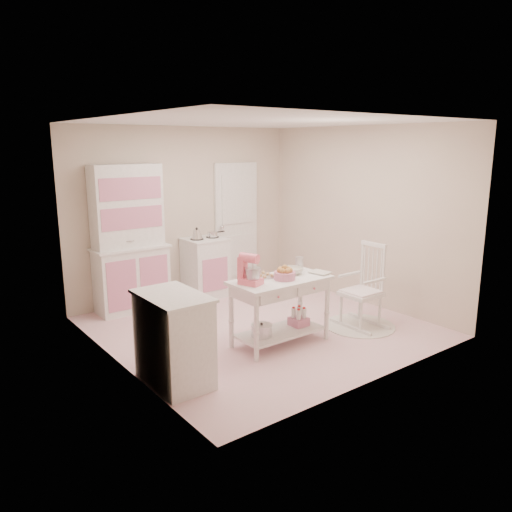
{
  "coord_description": "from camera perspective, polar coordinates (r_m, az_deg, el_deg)",
  "views": [
    {
      "loc": [
        -3.79,
        -4.87,
        2.34
      ],
      "look_at": [
        -0.12,
        -0.08,
        0.98
      ],
      "focal_mm": 35.0,
      "sensor_mm": 36.0,
      "label": 1
    }
  ],
  "objects": [
    {
      "name": "rocking_chair",
      "position": [
        6.58,
        11.96,
        -3.35
      ],
      "size": [
        0.49,
        0.73,
        1.1
      ],
      "primitive_type": "cube",
      "rotation": [
        0.0,
        0.0,
        -0.02
      ],
      "color": "white",
      "rests_on": "ground"
    },
    {
      "name": "mixing_bowl",
      "position": [
        6.05,
        4.22,
        -1.7
      ],
      "size": [
        0.25,
        0.25,
        0.08
      ],
      "primitive_type": "imported",
      "color": "silver",
      "rests_on": "work_table"
    },
    {
      "name": "room_shell",
      "position": [
        6.21,
        0.48,
        6.31
      ],
      "size": [
        3.84,
        3.84,
        2.62
      ],
      "color": "pink",
      "rests_on": "ground"
    },
    {
      "name": "hutch",
      "position": [
        7.2,
        -14.25,
        1.92
      ],
      "size": [
        1.06,
        0.5,
        2.08
      ],
      "primitive_type": "cube",
      "color": "white",
      "rests_on": "ground"
    },
    {
      "name": "stand_mixer",
      "position": [
        5.55,
        -0.61,
        -1.57
      ],
      "size": [
        0.29,
        0.33,
        0.34
      ],
      "primitive_type": "cube",
      "rotation": [
        0.0,
        0.0,
        0.36
      ],
      "color": "#FD6A80",
      "rests_on": "work_table"
    },
    {
      "name": "stove",
      "position": [
        7.82,
        -5.79,
        -1.27
      ],
      "size": [
        0.62,
        0.57,
        0.92
      ],
      "primitive_type": "cube",
      "color": "white",
      "rests_on": "ground"
    },
    {
      "name": "recipe_book",
      "position": [
        6.04,
        6.83,
        -2.04
      ],
      "size": [
        0.22,
        0.27,
        0.02
      ],
      "primitive_type": "imported",
      "rotation": [
        0.0,
        0.0,
        0.17
      ],
      "color": "silver",
      "rests_on": "work_table"
    },
    {
      "name": "base_cabinet",
      "position": [
        5.04,
        -9.37,
        -9.35
      ],
      "size": [
        0.54,
        0.84,
        0.92
      ],
      "primitive_type": "cube",
      "color": "white",
      "rests_on": "ground"
    },
    {
      "name": "lace_rug",
      "position": [
        6.75,
        11.75,
        -7.79
      ],
      "size": [
        0.92,
        0.92,
        0.01
      ],
      "primitive_type": "cylinder",
      "color": "white",
      "rests_on": "ground"
    },
    {
      "name": "door",
      "position": [
        8.34,
        -2.27,
        3.59
      ],
      "size": [
        0.82,
        0.05,
        2.04
      ],
      "primitive_type": "cube",
      "color": "white",
      "rests_on": "ground"
    },
    {
      "name": "bread_basket",
      "position": [
        5.8,
        3.3,
        -2.25
      ],
      "size": [
        0.25,
        0.25,
        0.09
      ],
      "primitive_type": "cylinder",
      "color": "#CE7697",
      "rests_on": "work_table"
    },
    {
      "name": "work_table",
      "position": [
        5.95,
        2.78,
        -6.32
      ],
      "size": [
        1.2,
        0.6,
        0.8
      ],
      "primitive_type": "cube",
      "color": "white",
      "rests_on": "ground"
    },
    {
      "name": "cookie_tray",
      "position": [
        5.88,
        0.57,
        -2.4
      ],
      "size": [
        0.34,
        0.24,
        0.02
      ],
      "primitive_type": "cube",
      "color": "silver",
      "rests_on": "work_table"
    },
    {
      "name": "metal_pitcher",
      "position": [
        6.21,
        4.98,
        -0.88
      ],
      "size": [
        0.1,
        0.1,
        0.17
      ],
      "primitive_type": "cylinder",
      "color": "silver",
      "rests_on": "work_table"
    }
  ]
}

